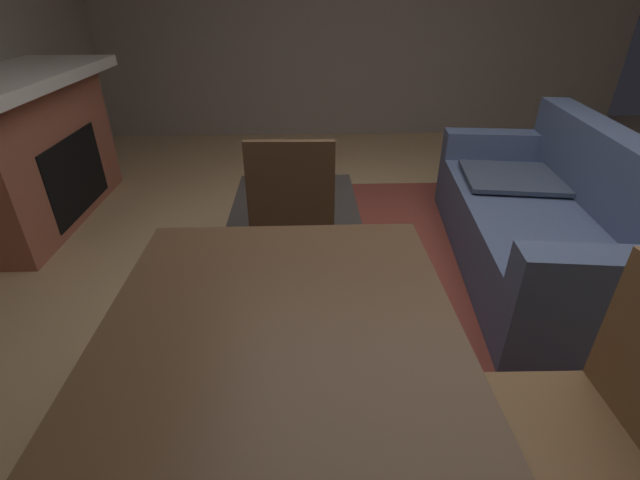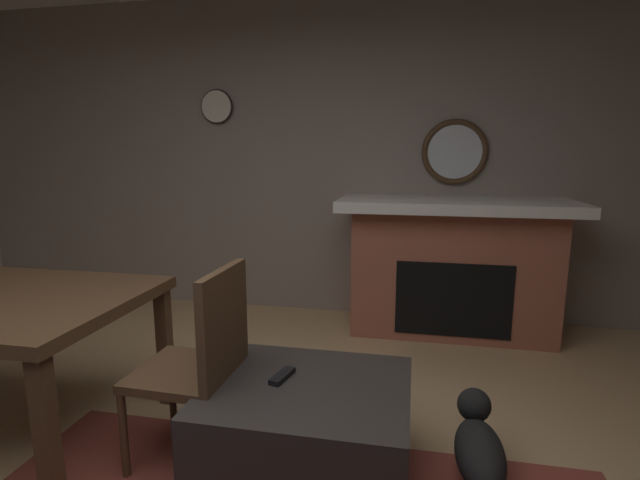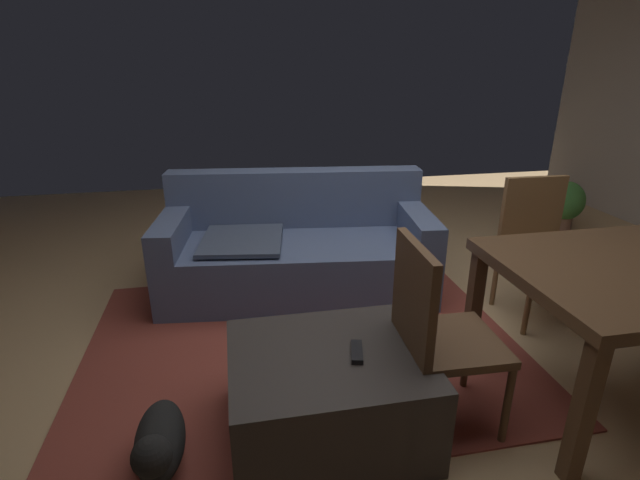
{
  "view_description": "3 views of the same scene",
  "coord_description": "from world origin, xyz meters",
  "px_view_note": "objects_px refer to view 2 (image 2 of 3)",
  "views": [
    {
      "loc": [
        1.98,
        -0.6,
        1.55
      ],
      "look_at": [
        0.13,
        -0.53,
        0.5
      ],
      "focal_mm": 24.86,
      "sensor_mm": 36.0,
      "label": 1
    },
    {
      "loc": [
        -0.87,
        1.17,
        1.43
      ],
      "look_at": [
        -0.41,
        -1.13,
        0.99
      ],
      "focal_mm": 26.3,
      "sensor_mm": 36.0,
      "label": 2
    },
    {
      "loc": [
        -0.82,
        -2.4,
        1.66
      ],
      "look_at": [
        -0.44,
        -0.43,
        0.89
      ],
      "focal_mm": 26.64,
      "sensor_mm": 36.0,
      "label": 3
    }
  ],
  "objects_px": {
    "tv_remote": "(282,376)",
    "round_wall_mirror": "(455,152)",
    "wall_clock": "(217,107)",
    "fireplace": "(452,266)",
    "small_dog": "(479,445)",
    "ottoman_coffee_table": "(307,431)",
    "dining_chair_west": "(203,355)"
  },
  "relations": [
    {
      "from": "ottoman_coffee_table",
      "to": "wall_clock",
      "type": "relative_size",
      "value": 2.95
    },
    {
      "from": "fireplace",
      "to": "wall_clock",
      "type": "height_order",
      "value": "wall_clock"
    },
    {
      "from": "round_wall_mirror",
      "to": "ottoman_coffee_table",
      "type": "height_order",
      "value": "round_wall_mirror"
    },
    {
      "from": "fireplace",
      "to": "wall_clock",
      "type": "xyz_separation_m",
      "value": [
        2.06,
        -0.29,
        1.28
      ]
    },
    {
      "from": "fireplace",
      "to": "ottoman_coffee_table",
      "type": "bearing_deg",
      "value": 68.97
    },
    {
      "from": "fireplace",
      "to": "small_dog",
      "type": "height_order",
      "value": "fireplace"
    },
    {
      "from": "round_wall_mirror",
      "to": "wall_clock",
      "type": "bearing_deg",
      "value": -0.0
    },
    {
      "from": "small_dog",
      "to": "round_wall_mirror",
      "type": "bearing_deg",
      "value": -89.9
    },
    {
      "from": "ottoman_coffee_table",
      "to": "wall_clock",
      "type": "height_order",
      "value": "wall_clock"
    },
    {
      "from": "fireplace",
      "to": "tv_remote",
      "type": "height_order",
      "value": "fireplace"
    },
    {
      "from": "small_dog",
      "to": "tv_remote",
      "type": "bearing_deg",
      "value": 5.11
    },
    {
      "from": "dining_chair_west",
      "to": "wall_clock",
      "type": "bearing_deg",
      "value": -69.11
    },
    {
      "from": "fireplace",
      "to": "wall_clock",
      "type": "relative_size",
      "value": 5.92
    },
    {
      "from": "tv_remote",
      "to": "small_dog",
      "type": "height_order",
      "value": "tv_remote"
    },
    {
      "from": "tv_remote",
      "to": "wall_clock",
      "type": "bearing_deg",
      "value": -47.57
    },
    {
      "from": "small_dog",
      "to": "wall_clock",
      "type": "distance_m",
      "value": 3.37
    },
    {
      "from": "fireplace",
      "to": "small_dog",
      "type": "distance_m",
      "value": 1.84
    },
    {
      "from": "tv_remote",
      "to": "dining_chair_west",
      "type": "height_order",
      "value": "dining_chair_west"
    },
    {
      "from": "fireplace",
      "to": "ottoman_coffee_table",
      "type": "xyz_separation_m",
      "value": [
        0.74,
        1.92,
        -0.32
      ]
    },
    {
      "from": "fireplace",
      "to": "wall_clock",
      "type": "bearing_deg",
      "value": -7.93
    },
    {
      "from": "dining_chair_west",
      "to": "small_dog",
      "type": "bearing_deg",
      "value": -175.49
    },
    {
      "from": "tv_remote",
      "to": "round_wall_mirror",
      "type": "bearing_deg",
      "value": -98.1
    },
    {
      "from": "ottoman_coffee_table",
      "to": "tv_remote",
      "type": "distance_m",
      "value": 0.26
    },
    {
      "from": "dining_chair_west",
      "to": "small_dog",
      "type": "relative_size",
      "value": 1.82
    },
    {
      "from": "fireplace",
      "to": "ottoman_coffee_table",
      "type": "relative_size",
      "value": 2.01
    },
    {
      "from": "ottoman_coffee_table",
      "to": "small_dog",
      "type": "height_order",
      "value": "ottoman_coffee_table"
    },
    {
      "from": "fireplace",
      "to": "dining_chair_west",
      "type": "bearing_deg",
      "value": 57.27
    },
    {
      "from": "fireplace",
      "to": "dining_chair_west",
      "type": "distance_m",
      "value": 2.26
    },
    {
      "from": "tv_remote",
      "to": "wall_clock",
      "type": "height_order",
      "value": "wall_clock"
    },
    {
      "from": "ottoman_coffee_table",
      "to": "dining_chair_west",
      "type": "relative_size",
      "value": 0.95
    },
    {
      "from": "small_dog",
      "to": "wall_clock",
      "type": "xyz_separation_m",
      "value": [
        2.06,
        -2.09,
        1.66
      ]
    },
    {
      "from": "ottoman_coffee_table",
      "to": "tv_remote",
      "type": "relative_size",
      "value": 5.52
    }
  ]
}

